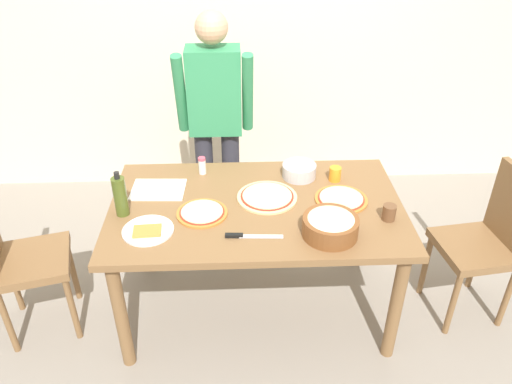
{
  "coord_description": "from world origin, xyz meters",
  "views": [
    {
      "loc": [
        -0.1,
        -2.28,
        2.3
      ],
      "look_at": [
        0.0,
        0.05,
        0.81
      ],
      "focal_mm": 35.34,
      "sensor_mm": 36.0,
      "label": 1
    }
  ],
  "objects_px": {
    "cutting_board_white": "(158,190)",
    "chair_wooden_left": "(15,255)",
    "pizza_cooked_on_tray": "(202,213)",
    "mixing_bowl_steel": "(299,171)",
    "pizza_raw_on_board": "(267,197)",
    "cup_orange": "(335,174)",
    "olive_oil_bottle": "(120,196)",
    "dining_table": "(256,218)",
    "chef_knife": "(247,236)",
    "popcorn_bowl": "(330,225)",
    "cup_small_brown": "(389,212)",
    "salt_shaker": "(202,166)",
    "person_cook": "(216,118)",
    "pizza_second_cooked": "(341,199)",
    "chair_wooden_right": "(489,237)",
    "plate_with_slice": "(148,230)"
  },
  "relations": [
    {
      "from": "dining_table",
      "to": "popcorn_bowl",
      "type": "height_order",
      "value": "popcorn_bowl"
    },
    {
      "from": "chair_wooden_left",
      "to": "chair_wooden_right",
      "type": "distance_m",
      "value": 2.64
    },
    {
      "from": "dining_table",
      "to": "pizza_raw_on_board",
      "type": "relative_size",
      "value": 4.76
    },
    {
      "from": "dining_table",
      "to": "olive_oil_bottle",
      "type": "xyz_separation_m",
      "value": [
        -0.71,
        -0.06,
        0.2
      ]
    },
    {
      "from": "pizza_raw_on_board",
      "to": "cup_orange",
      "type": "xyz_separation_m",
      "value": [
        0.41,
        0.18,
        0.03
      ]
    },
    {
      "from": "person_cook",
      "to": "chef_knife",
      "type": "relative_size",
      "value": 5.57
    },
    {
      "from": "chair_wooden_left",
      "to": "pizza_raw_on_board",
      "type": "distance_m",
      "value": 1.41
    },
    {
      "from": "person_cook",
      "to": "pizza_second_cooked",
      "type": "bearing_deg",
      "value": -46.09
    },
    {
      "from": "pizza_second_cooked",
      "to": "cup_orange",
      "type": "height_order",
      "value": "cup_orange"
    },
    {
      "from": "mixing_bowl_steel",
      "to": "olive_oil_bottle",
      "type": "xyz_separation_m",
      "value": [
        -0.98,
        -0.35,
        0.07
      ]
    },
    {
      "from": "olive_oil_bottle",
      "to": "plate_with_slice",
      "type": "bearing_deg",
      "value": -46.94
    },
    {
      "from": "mixing_bowl_steel",
      "to": "pizza_raw_on_board",
      "type": "bearing_deg",
      "value": -131.75
    },
    {
      "from": "chair_wooden_left",
      "to": "cup_small_brown",
      "type": "relative_size",
      "value": 11.18
    },
    {
      "from": "salt_shaker",
      "to": "pizza_cooked_on_tray",
      "type": "bearing_deg",
      "value": -87.66
    },
    {
      "from": "person_cook",
      "to": "chair_wooden_left",
      "type": "distance_m",
      "value": 1.44
    },
    {
      "from": "olive_oil_bottle",
      "to": "cutting_board_white",
      "type": "bearing_deg",
      "value": 54.93
    },
    {
      "from": "chair_wooden_left",
      "to": "salt_shaker",
      "type": "relative_size",
      "value": 8.96
    },
    {
      "from": "pizza_cooked_on_tray",
      "to": "cup_small_brown",
      "type": "height_order",
      "value": "cup_small_brown"
    },
    {
      "from": "pizza_cooked_on_tray",
      "to": "cup_small_brown",
      "type": "bearing_deg",
      "value": -5.08
    },
    {
      "from": "cutting_board_white",
      "to": "chef_knife",
      "type": "xyz_separation_m",
      "value": [
        0.49,
        -0.46,
        0.0
      ]
    },
    {
      "from": "plate_with_slice",
      "to": "pizza_cooked_on_tray",
      "type": "bearing_deg",
      "value": 28.62
    },
    {
      "from": "cup_orange",
      "to": "chair_wooden_left",
      "type": "bearing_deg",
      "value": -169.07
    },
    {
      "from": "pizza_cooked_on_tray",
      "to": "mixing_bowl_steel",
      "type": "xyz_separation_m",
      "value": [
        0.56,
        0.37,
        0.03
      ]
    },
    {
      "from": "pizza_second_cooked",
      "to": "mixing_bowl_steel",
      "type": "xyz_separation_m",
      "value": [
        -0.2,
        0.27,
        0.03
      ]
    },
    {
      "from": "mixing_bowl_steel",
      "to": "cutting_board_white",
      "type": "height_order",
      "value": "mixing_bowl_steel"
    },
    {
      "from": "mixing_bowl_steel",
      "to": "cup_small_brown",
      "type": "xyz_separation_m",
      "value": [
        0.42,
        -0.46,
        0.0
      ]
    },
    {
      "from": "chair_wooden_left",
      "to": "pizza_cooked_on_tray",
      "type": "height_order",
      "value": "chair_wooden_left"
    },
    {
      "from": "plate_with_slice",
      "to": "cup_small_brown",
      "type": "bearing_deg",
      "value": 2.69
    },
    {
      "from": "person_cook",
      "to": "chair_wooden_left",
      "type": "relative_size",
      "value": 1.71
    },
    {
      "from": "cup_orange",
      "to": "cup_small_brown",
      "type": "bearing_deg",
      "value": -62.41
    },
    {
      "from": "chair_wooden_left",
      "to": "salt_shaker",
      "type": "xyz_separation_m",
      "value": [
        1.01,
        0.46,
        0.27
      ]
    },
    {
      "from": "chair_wooden_left",
      "to": "chair_wooden_right",
      "type": "relative_size",
      "value": 1.0
    },
    {
      "from": "cutting_board_white",
      "to": "chair_wooden_left",
      "type": "bearing_deg",
      "value": -160.38
    },
    {
      "from": "cup_small_brown",
      "to": "salt_shaker",
      "type": "height_order",
      "value": "salt_shaker"
    },
    {
      "from": "olive_oil_bottle",
      "to": "chef_knife",
      "type": "relative_size",
      "value": 0.88
    },
    {
      "from": "chair_wooden_right",
      "to": "salt_shaker",
      "type": "height_order",
      "value": "chair_wooden_right"
    },
    {
      "from": "chair_wooden_left",
      "to": "chef_knife",
      "type": "xyz_separation_m",
      "value": [
        1.26,
        -0.18,
        0.23
      ]
    },
    {
      "from": "pizza_raw_on_board",
      "to": "mixing_bowl_steel",
      "type": "height_order",
      "value": "mixing_bowl_steel"
    },
    {
      "from": "chair_wooden_left",
      "to": "cup_orange",
      "type": "height_order",
      "value": "chair_wooden_left"
    },
    {
      "from": "chef_knife",
      "to": "person_cook",
      "type": "bearing_deg",
      "value": 99.52
    },
    {
      "from": "pizza_raw_on_board",
      "to": "cup_orange",
      "type": "distance_m",
      "value": 0.45
    },
    {
      "from": "dining_table",
      "to": "chef_knife",
      "type": "relative_size",
      "value": 5.5
    },
    {
      "from": "cutting_board_white",
      "to": "salt_shaker",
      "type": "bearing_deg",
      "value": 37.49
    },
    {
      "from": "olive_oil_bottle",
      "to": "dining_table",
      "type": "bearing_deg",
      "value": 4.73
    },
    {
      "from": "chair_wooden_left",
      "to": "pizza_second_cooked",
      "type": "relative_size",
      "value": 3.26
    },
    {
      "from": "chair_wooden_right",
      "to": "mixing_bowl_steel",
      "type": "distance_m",
      "value": 1.14
    },
    {
      "from": "dining_table",
      "to": "chair_wooden_left",
      "type": "xyz_separation_m",
      "value": [
        -1.32,
        -0.11,
        -0.13
      ]
    },
    {
      "from": "mixing_bowl_steel",
      "to": "salt_shaker",
      "type": "distance_m",
      "value": 0.58
    },
    {
      "from": "dining_table",
      "to": "salt_shaker",
      "type": "relative_size",
      "value": 15.09
    },
    {
      "from": "cutting_board_white",
      "to": "chef_knife",
      "type": "relative_size",
      "value": 1.03
    }
  ]
}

